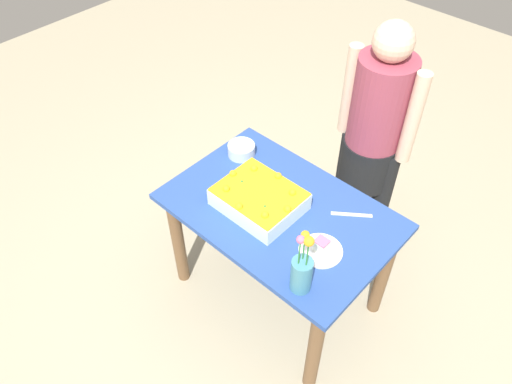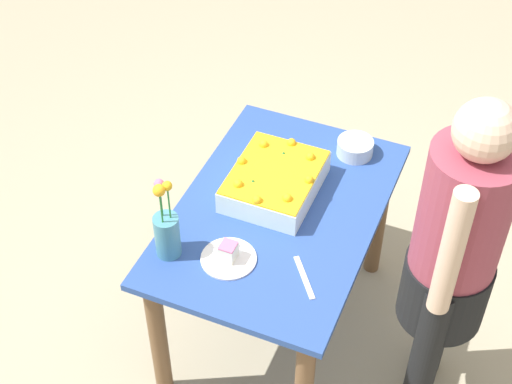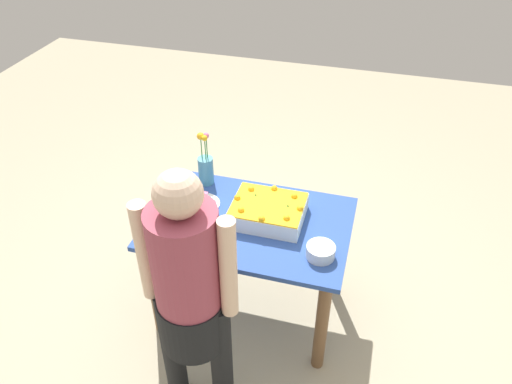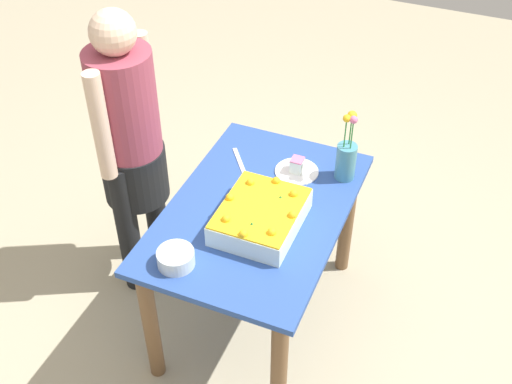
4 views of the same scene
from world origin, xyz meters
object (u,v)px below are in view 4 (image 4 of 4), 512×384
at_px(person_standing, 130,139).
at_px(flower_vase, 346,157).
at_px(cake_knife, 239,161).
at_px(fruit_bowl, 176,258).
at_px(sheet_cake, 261,216).
at_px(serving_plate_with_slice, 297,169).

bearing_deg(person_standing, flower_vase, 16.04).
relative_size(flower_vase, person_standing, 0.23).
xyz_separation_m(cake_knife, fruit_bowl, (-0.71, -0.04, 0.03)).
bearing_deg(fruit_bowl, sheet_cake, -33.65).
xyz_separation_m(sheet_cake, cake_knife, (0.37, 0.26, -0.05)).
bearing_deg(cake_knife, fruit_bowl, -33.94).
height_order(flower_vase, person_standing, person_standing).
bearing_deg(cake_knife, person_standing, -103.97).
relative_size(sheet_cake, flower_vase, 1.15).
height_order(sheet_cake, fruit_bowl, sheet_cake).
height_order(serving_plate_with_slice, cake_knife, serving_plate_with_slice).
distance_m(serving_plate_with_slice, cake_knife, 0.28).
bearing_deg(fruit_bowl, person_standing, 44.74).
bearing_deg(serving_plate_with_slice, fruit_bowl, 161.72).
height_order(sheet_cake, flower_vase, flower_vase).
bearing_deg(person_standing, sheet_cake, -13.48).
bearing_deg(serving_plate_with_slice, person_standing, 106.66).
relative_size(fruit_bowl, person_standing, 0.10).
bearing_deg(cake_knife, sheet_cake, -2.04).
height_order(sheet_cake, person_standing, person_standing).
bearing_deg(flower_vase, fruit_bowl, 149.86).
relative_size(sheet_cake, fruit_bowl, 2.67).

